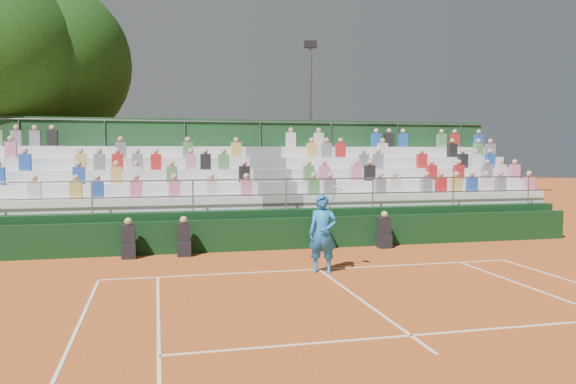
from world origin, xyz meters
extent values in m
plane|color=#BF551F|center=(0.00, 0.00, 0.00)|extent=(90.00, 90.00, 0.00)
cube|color=white|center=(0.00, 0.00, 0.01)|extent=(11.00, 0.06, 0.01)
cube|color=white|center=(0.00, -3.20, 0.01)|extent=(0.06, 6.40, 0.01)
cube|color=white|center=(0.00, -5.49, 0.01)|extent=(8.22, 0.06, 0.01)
cube|color=black|center=(0.00, 3.20, 0.50)|extent=(20.00, 0.15, 1.00)
cube|color=black|center=(-4.92, 2.75, 0.22)|extent=(0.40, 0.40, 0.44)
cube|color=black|center=(-4.92, 2.75, 0.70)|extent=(0.38, 0.25, 0.55)
sphere|color=tan|center=(-4.92, 2.75, 1.08)|extent=(0.22, 0.22, 0.22)
cube|color=black|center=(-3.34, 2.75, 0.22)|extent=(0.40, 0.40, 0.44)
cube|color=black|center=(-3.34, 2.75, 0.70)|extent=(0.38, 0.25, 0.55)
sphere|color=tan|center=(-3.34, 2.75, 1.08)|extent=(0.22, 0.22, 0.22)
cube|color=black|center=(0.87, 2.75, 0.22)|extent=(0.40, 0.40, 0.44)
cube|color=black|center=(0.87, 2.75, 0.70)|extent=(0.38, 0.25, 0.55)
sphere|color=tan|center=(0.87, 2.75, 1.08)|extent=(0.22, 0.22, 0.22)
cube|color=black|center=(3.01, 2.75, 0.22)|extent=(0.40, 0.40, 0.44)
cube|color=black|center=(3.01, 2.75, 0.70)|extent=(0.38, 0.25, 0.55)
sphere|color=tan|center=(3.01, 2.75, 1.08)|extent=(0.22, 0.22, 0.22)
cube|color=black|center=(0.00, 6.30, 0.60)|extent=(20.00, 5.20, 1.20)
cube|color=silver|center=(-5.35, 4.62, 1.41)|extent=(9.30, 0.85, 0.42)
cube|color=silver|center=(5.35, 4.62, 1.41)|extent=(9.30, 0.85, 0.42)
cube|color=slate|center=(0.00, 4.62, 1.41)|extent=(1.40, 0.85, 0.42)
cube|color=silver|center=(-5.35, 5.47, 1.83)|extent=(9.30, 0.85, 0.42)
cube|color=silver|center=(5.35, 5.47, 1.83)|extent=(9.30, 0.85, 0.42)
cube|color=slate|center=(0.00, 5.47, 1.83)|extent=(1.40, 0.85, 0.42)
cube|color=silver|center=(-5.35, 6.33, 2.25)|extent=(9.30, 0.85, 0.42)
cube|color=silver|center=(5.35, 6.33, 2.25)|extent=(9.30, 0.85, 0.42)
cube|color=slate|center=(0.00, 6.33, 2.25)|extent=(1.40, 0.85, 0.42)
cube|color=silver|center=(-5.35, 7.17, 2.67)|extent=(9.30, 0.85, 0.42)
cube|color=silver|center=(5.35, 7.17, 2.67)|extent=(9.30, 0.85, 0.42)
cube|color=slate|center=(0.00, 7.17, 2.67)|extent=(1.40, 0.85, 0.42)
cube|color=silver|center=(-5.35, 8.03, 3.09)|extent=(9.30, 0.85, 0.42)
cube|color=silver|center=(5.35, 8.03, 3.09)|extent=(9.30, 0.85, 0.42)
cube|color=slate|center=(0.00, 8.03, 3.09)|extent=(1.40, 0.85, 0.42)
cube|color=#194120|center=(0.00, 8.55, 2.20)|extent=(20.00, 0.12, 4.40)
cylinder|color=gray|center=(0.00, 3.75, 2.20)|extent=(20.00, 0.05, 0.05)
cylinder|color=gray|center=(0.00, 8.45, 4.30)|extent=(20.00, 0.05, 0.05)
cube|color=silver|center=(-7.74, 4.47, 1.90)|extent=(0.36, 0.24, 0.56)
cube|color=gold|center=(-6.55, 4.47, 1.90)|extent=(0.36, 0.24, 0.56)
cube|color=#1E4CB2|center=(-5.91, 4.47, 1.90)|extent=(0.36, 0.24, 0.56)
cube|color=pink|center=(-4.74, 4.47, 1.90)|extent=(0.36, 0.24, 0.56)
cube|color=pink|center=(-3.55, 4.47, 1.90)|extent=(0.36, 0.24, 0.56)
cube|color=silver|center=(-2.34, 4.47, 1.90)|extent=(0.36, 0.24, 0.56)
cube|color=pink|center=(-1.19, 4.47, 1.90)|extent=(0.36, 0.24, 0.56)
cube|color=#1E4CB2|center=(-6.56, 5.32, 2.32)|extent=(0.36, 0.24, 0.56)
cube|color=gold|center=(-5.39, 5.32, 2.32)|extent=(0.36, 0.24, 0.56)
cube|color=silver|center=(-4.75, 5.32, 2.32)|extent=(0.36, 0.24, 0.56)
cube|color=#4C8C4C|center=(-3.59, 5.32, 2.32)|extent=(0.36, 0.24, 0.56)
cube|color=black|center=(-1.13, 5.32, 2.32)|extent=(0.36, 0.24, 0.56)
cube|color=#1E4CB2|center=(-8.34, 6.17, 2.74)|extent=(0.36, 0.24, 0.56)
cube|color=gold|center=(-6.60, 6.17, 2.74)|extent=(0.36, 0.24, 0.56)
cube|color=slate|center=(-5.99, 6.17, 2.74)|extent=(0.36, 0.24, 0.56)
cube|color=red|center=(-5.40, 6.17, 2.74)|extent=(0.36, 0.24, 0.56)
cube|color=slate|center=(-4.74, 6.17, 2.74)|extent=(0.36, 0.24, 0.56)
cube|color=red|center=(-4.11, 6.17, 2.74)|extent=(0.36, 0.24, 0.56)
cube|color=pink|center=(-2.91, 6.17, 2.74)|extent=(0.36, 0.24, 0.56)
cube|color=black|center=(-2.39, 6.17, 2.74)|extent=(0.36, 0.24, 0.56)
cube|color=#4C8C4C|center=(-1.74, 6.17, 2.74)|extent=(0.36, 0.24, 0.56)
cube|color=pink|center=(-8.96, 7.02, 3.16)|extent=(0.36, 0.24, 0.56)
cube|color=slate|center=(-5.34, 7.02, 3.16)|extent=(0.36, 0.24, 0.56)
cube|color=#4C8C4C|center=(-2.96, 7.02, 3.16)|extent=(0.36, 0.24, 0.56)
cube|color=gold|center=(-1.18, 7.02, 3.16)|extent=(0.36, 0.24, 0.56)
cube|color=slate|center=(-8.96, 7.88, 3.58)|extent=(0.36, 0.24, 0.56)
cube|color=slate|center=(-8.34, 7.88, 3.58)|extent=(0.36, 0.24, 0.56)
cube|color=black|center=(-7.76, 7.88, 3.58)|extent=(0.36, 0.24, 0.56)
cube|color=#4C8C4C|center=(1.13, 4.47, 1.90)|extent=(0.36, 0.24, 0.56)
cube|color=slate|center=(1.71, 4.47, 1.90)|extent=(0.36, 0.24, 0.56)
cube|color=slate|center=(3.56, 4.47, 1.90)|extent=(0.36, 0.24, 0.56)
cube|color=silver|center=(4.12, 4.47, 1.90)|extent=(0.36, 0.24, 0.56)
cube|color=slate|center=(5.34, 4.47, 1.90)|extent=(0.36, 0.24, 0.56)
cube|color=red|center=(5.92, 4.47, 1.90)|extent=(0.36, 0.24, 0.56)
cube|color=gold|center=(6.54, 4.47, 1.90)|extent=(0.36, 0.24, 0.56)
cube|color=#1E4CB2|center=(7.16, 4.47, 1.90)|extent=(0.36, 0.24, 0.56)
cube|color=silver|center=(7.74, 4.47, 1.90)|extent=(0.36, 0.24, 0.56)
cube|color=slate|center=(8.33, 4.47, 1.90)|extent=(0.36, 0.24, 0.56)
cube|color=pink|center=(9.55, 4.47, 1.90)|extent=(0.36, 0.24, 0.56)
cube|color=#4C8C4C|center=(1.19, 5.32, 2.32)|extent=(0.36, 0.24, 0.56)
cube|color=pink|center=(1.77, 5.32, 2.32)|extent=(0.36, 0.24, 0.56)
cube|color=pink|center=(2.97, 5.32, 2.32)|extent=(0.36, 0.24, 0.56)
cube|color=black|center=(3.51, 5.32, 2.32)|extent=(0.36, 0.24, 0.56)
cube|color=red|center=(5.98, 5.32, 2.32)|extent=(0.36, 0.24, 0.56)
cube|color=red|center=(7.11, 5.32, 2.32)|extent=(0.36, 0.24, 0.56)
cube|color=slate|center=(8.31, 5.32, 2.32)|extent=(0.36, 0.24, 0.56)
cube|color=silver|center=(8.91, 5.32, 2.32)|extent=(0.36, 0.24, 0.56)
cube|color=pink|center=(9.52, 5.32, 2.32)|extent=(0.36, 0.24, 0.56)
cube|color=slate|center=(3.59, 6.17, 2.74)|extent=(0.36, 0.24, 0.56)
cube|color=slate|center=(4.17, 6.17, 2.74)|extent=(0.36, 0.24, 0.56)
cube|color=red|center=(6.00, 6.17, 2.74)|extent=(0.36, 0.24, 0.56)
cube|color=black|center=(7.77, 6.17, 2.74)|extent=(0.36, 0.24, 0.56)
cube|color=silver|center=(8.32, 6.17, 2.74)|extent=(0.36, 0.24, 0.56)
cube|color=#1E4CB2|center=(8.98, 6.17, 2.74)|extent=(0.36, 0.24, 0.56)
cube|color=gold|center=(1.77, 7.02, 3.16)|extent=(0.36, 0.24, 0.56)
cube|color=slate|center=(2.37, 7.02, 3.16)|extent=(0.36, 0.24, 0.56)
cube|color=red|center=(2.95, 7.02, 3.16)|extent=(0.36, 0.24, 0.56)
cube|color=silver|center=(4.71, 7.02, 3.16)|extent=(0.36, 0.24, 0.56)
cube|color=black|center=(7.78, 7.02, 3.16)|extent=(0.36, 0.24, 0.56)
cube|color=#4C8C4C|center=(8.98, 7.02, 3.16)|extent=(0.36, 0.24, 0.56)
cube|color=slate|center=(9.54, 7.02, 3.16)|extent=(0.36, 0.24, 0.56)
cube|color=silver|center=(1.14, 7.88, 3.58)|extent=(0.36, 0.24, 0.56)
cube|color=silver|center=(2.30, 7.88, 3.58)|extent=(0.36, 0.24, 0.56)
cube|color=#1E4CB2|center=(4.78, 7.88, 3.58)|extent=(0.36, 0.24, 0.56)
cube|color=black|center=(5.34, 7.88, 3.58)|extent=(0.36, 0.24, 0.56)
cube|color=#1E4CB2|center=(5.97, 7.88, 3.58)|extent=(0.36, 0.24, 0.56)
cube|color=#4C8C4C|center=(7.75, 7.88, 3.58)|extent=(0.36, 0.24, 0.56)
cube|color=red|center=(8.36, 7.88, 3.58)|extent=(0.36, 0.24, 0.56)
cube|color=#1E4CB2|center=(9.51, 7.88, 3.58)|extent=(0.36, 0.24, 0.56)
imported|color=blue|center=(0.00, -0.37, 1.00)|extent=(0.85, 0.71, 2.00)
cylinder|color=gray|center=(0.25, -0.37, 1.85)|extent=(0.26, 0.03, 0.51)
cylinder|color=#E5D866|center=(0.40, -0.37, 2.15)|extent=(0.26, 0.28, 0.14)
cylinder|color=#352513|center=(-8.73, 12.73, 2.02)|extent=(0.50, 0.50, 4.04)
sphere|color=#14380F|center=(-8.73, 12.73, 6.96)|extent=(7.28, 7.28, 7.28)
cylinder|color=gray|center=(3.46, 13.35, 4.13)|extent=(0.16, 0.16, 8.27)
cube|color=black|center=(3.46, 13.35, 8.44)|extent=(0.60, 0.25, 0.35)
camera|label=1|loc=(-4.10, -13.96, 3.05)|focal=35.00mm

